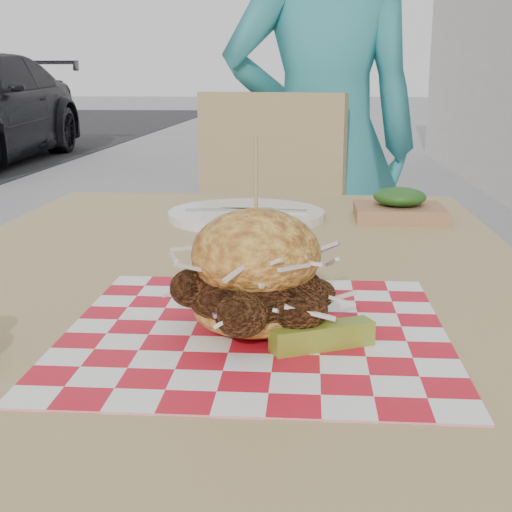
% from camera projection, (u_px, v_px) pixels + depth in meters
% --- Properties ---
extents(diner, '(0.62, 0.45, 1.58)m').
position_uv_depth(diner, '(323.00, 148.00, 2.06)').
color(diner, teal).
rests_on(diner, ground).
extents(patio_table, '(0.80, 1.20, 0.75)m').
position_uv_depth(patio_table, '(225.00, 325.00, 0.94)').
color(patio_table, tan).
rests_on(patio_table, ground).
extents(patio_chair, '(0.52, 0.53, 0.95)m').
position_uv_depth(patio_chair, '(278.00, 244.00, 1.92)').
color(patio_chair, tan).
rests_on(patio_chair, ground).
extents(paper_liner, '(0.36, 0.36, 0.00)m').
position_uv_depth(paper_liner, '(256.00, 331.00, 0.68)').
color(paper_liner, red).
rests_on(paper_liner, patio_table).
extents(sandwich, '(0.16, 0.16, 0.18)m').
position_uv_depth(sandwich, '(256.00, 279.00, 0.67)').
color(sandwich, gold).
rests_on(sandwich, paper_liner).
extents(pickle_spear, '(0.10, 0.06, 0.02)m').
position_uv_depth(pickle_spear, '(322.00, 336.00, 0.63)').
color(pickle_spear, olive).
rests_on(pickle_spear, paper_liner).
extents(place_setting, '(0.27, 0.27, 0.02)m').
position_uv_depth(place_setting, '(246.00, 215.00, 1.23)').
color(place_setting, white).
rests_on(place_setting, patio_table).
extents(kraft_tray, '(0.15, 0.12, 0.06)m').
position_uv_depth(kraft_tray, '(399.00, 207.00, 1.22)').
color(kraft_tray, '#9C6C47').
rests_on(kraft_tray, patio_table).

